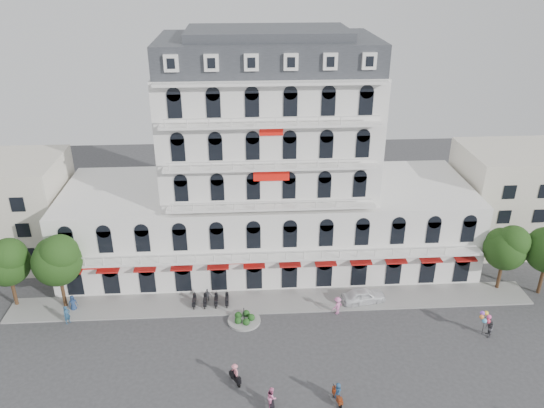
{
  "coord_description": "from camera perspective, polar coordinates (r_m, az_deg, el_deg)",
  "views": [
    {
      "loc": [
        -2.79,
        -35.68,
        32.38
      ],
      "look_at": [
        -0.05,
        10.0,
        10.67
      ],
      "focal_mm": 35.0,
      "sensor_mm": 36.0,
      "label": 1
    }
  ],
  "objects": [
    {
      "name": "pedestrian_far",
      "position": [
        55.59,
        -21.19,
        -11.05
      ],
      "size": [
        0.78,
        0.83,
        1.9
      ],
      "primitive_type": "imported",
      "rotation": [
        0.0,
        0.0,
        0.91
      ],
      "color": "navy",
      "rests_on": "ground"
    },
    {
      "name": "rider_southwest",
      "position": [
        43.69,
        -0.03,
        -20.19
      ],
      "size": [
        0.71,
        1.7,
        2.29
      ],
      "rotation": [
        0.0,
        0.0,
        1.59
      ],
      "color": "black",
      "rests_on": "ground"
    },
    {
      "name": "tree_east_inner",
      "position": [
        59.53,
        23.91,
        -4.16
      ],
      "size": [
        4.4,
        4.37,
        7.57
      ],
      "color": "#382314",
      "rests_on": "ground"
    },
    {
      "name": "pedestrian_right",
      "position": [
        53.56,
        7.06,
        -10.79
      ],
      "size": [
        1.4,
        1.27,
        1.89
      ],
      "primitive_type": "imported",
      "rotation": [
        0.0,
        0.0,
        3.75
      ],
      "color": "pink",
      "rests_on": "ground"
    },
    {
      "name": "tree_west_outer",
      "position": [
        57.9,
        -26.65,
        -5.43
      ],
      "size": [
        4.5,
        4.48,
        7.76
      ],
      "color": "#382314",
      "rests_on": "ground"
    },
    {
      "name": "pedestrian_mid",
      "position": [
        55.29,
        -6.94,
        -9.73
      ],
      "size": [
        0.95,
        0.59,
        1.51
      ],
      "primitive_type": "imported",
      "rotation": [
        0.0,
        0.0,
        2.87
      ],
      "color": "#505157",
      "rests_on": "ground"
    },
    {
      "name": "main_building",
      "position": [
        58.24,
        -0.42,
        2.74
      ],
      "size": [
        45.0,
        15.0,
        25.8
      ],
      "color": "silver",
      "rests_on": "ground"
    },
    {
      "name": "balloon_vendor",
      "position": [
        54.11,
        22.21,
        -11.95
      ],
      "size": [
        1.37,
        1.32,
        2.45
      ],
      "color": "#4E4E55",
      "rests_on": "ground"
    },
    {
      "name": "pedestrian_left",
      "position": [
        57.19,
        -20.63,
        -9.95
      ],
      "size": [
        0.99,
        0.83,
        1.72
      ],
      "primitive_type": "imported",
      "rotation": [
        0.0,
        0.0,
        0.4
      ],
      "color": "navy",
      "rests_on": "ground"
    },
    {
      "name": "sidewalk",
      "position": [
        55.21,
        0.11,
        -10.43
      ],
      "size": [
        53.0,
        4.0,
        0.16
      ],
      "primitive_type": "cube",
      "color": "gray",
      "rests_on": "ground"
    },
    {
      "name": "parked_scooter_row",
      "position": [
        55.14,
        -6.59,
        -10.78
      ],
      "size": [
        4.4,
        1.8,
        1.1
      ],
      "primitive_type": null,
      "color": "black",
      "rests_on": "ground"
    },
    {
      "name": "rider_east",
      "position": [
        44.7,
        7.08,
        -19.56
      ],
      "size": [
        0.68,
        1.68,
        1.97
      ],
      "rotation": [
        0.0,
        0.0,
        1.8
      ],
      "color": "maroon",
      "rests_on": "ground"
    },
    {
      "name": "parked_car",
      "position": [
        55.6,
        9.81,
        -9.7
      ],
      "size": [
        4.77,
        2.58,
        1.54
      ],
      "primitive_type": "imported",
      "rotation": [
        0.0,
        0.0,
        1.75
      ],
      "color": "white",
      "rests_on": "ground"
    },
    {
      "name": "ground",
      "position": [
        48.27,
        0.8,
        -16.76
      ],
      "size": [
        120.0,
        120.0,
        0.0
      ],
      "primitive_type": "plane",
      "color": "#38383A",
      "rests_on": "ground"
    },
    {
      "name": "tree_west_inner",
      "position": [
        55.52,
        -22.14,
        -5.44
      ],
      "size": [
        4.76,
        4.76,
        8.25
      ],
      "color": "#382314",
      "rests_on": "ground"
    },
    {
      "name": "rider_center",
      "position": [
        46.02,
        -4.01,
        -17.71
      ],
      "size": [
        1.04,
        1.54,
        1.93
      ],
      "rotation": [
        0.0,
        0.0,
        5.23
      ],
      "color": "black",
      "rests_on": "ground"
    },
    {
      "name": "flank_building_east",
      "position": [
        69.8,
        24.91,
        0.68
      ],
      "size": [
        14.0,
        10.0,
        12.0
      ],
      "primitive_type": "cube",
      "color": "beige",
      "rests_on": "ground"
    },
    {
      "name": "traffic_island",
      "position": [
        52.63,
        -3.02,
        -12.28
      ],
      "size": [
        3.2,
        3.2,
        1.6
      ],
      "color": "gray",
      "rests_on": "ground"
    },
    {
      "name": "flank_building_west",
      "position": [
        67.36,
        -26.92,
        -0.6
      ],
      "size": [
        14.0,
        10.0,
        12.0
      ],
      "primitive_type": "cube",
      "color": "beige",
      "rests_on": "ground"
    }
  ]
}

